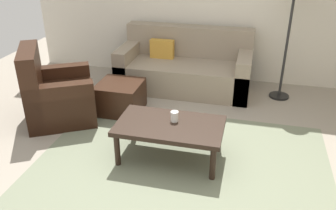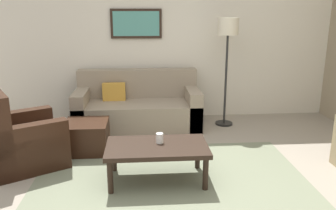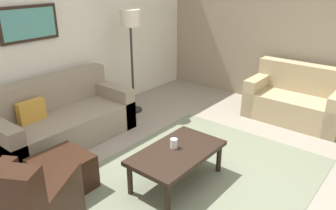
% 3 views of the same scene
% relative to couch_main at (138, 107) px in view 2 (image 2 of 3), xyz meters
% --- Properties ---
extents(ground_plane, '(8.00, 8.00, 0.00)m').
position_rel_couch_main_xyz_m(ground_plane, '(0.37, -2.09, -0.30)').
color(ground_plane, gray).
extents(rear_partition, '(6.00, 0.12, 2.80)m').
position_rel_couch_main_xyz_m(rear_partition, '(0.37, 0.51, 1.10)').
color(rear_partition, silver).
rests_on(rear_partition, ground_plane).
extents(area_rug, '(3.02, 2.34, 0.01)m').
position_rel_couch_main_xyz_m(area_rug, '(0.37, -2.09, -0.29)').
color(area_rug, slate).
rests_on(area_rug, ground_plane).
extents(couch_main, '(1.95, 0.92, 0.88)m').
position_rel_couch_main_xyz_m(couch_main, '(0.00, 0.00, 0.00)').
color(couch_main, gray).
rests_on(couch_main, ground_plane).
extents(armchair_leather, '(1.09, 1.09, 0.95)m').
position_rel_couch_main_xyz_m(armchair_leather, '(-1.39, -1.45, 0.01)').
color(armchair_leather, black).
rests_on(armchair_leather, ground_plane).
extents(ottoman, '(0.56, 0.56, 0.40)m').
position_rel_couch_main_xyz_m(ottoman, '(-0.67, -1.04, -0.10)').
color(ottoman, black).
rests_on(ottoman, ground_plane).
extents(coffee_table, '(1.10, 0.64, 0.41)m').
position_rel_couch_main_xyz_m(coffee_table, '(0.22, -1.94, 0.06)').
color(coffee_table, black).
rests_on(coffee_table, ground_plane).
extents(cup, '(0.08, 0.08, 0.11)m').
position_rel_couch_main_xyz_m(cup, '(0.26, -1.87, 0.17)').
color(cup, white).
rests_on(cup, coffee_table).
extents(lamp_standing, '(0.32, 0.32, 1.71)m').
position_rel_couch_main_xyz_m(lamp_standing, '(1.41, -0.08, 1.11)').
color(lamp_standing, black).
rests_on(lamp_standing, ground_plane).
extents(framed_artwork, '(0.84, 0.04, 0.48)m').
position_rel_couch_main_xyz_m(framed_artwork, '(0.00, 0.42, 1.31)').
color(framed_artwork, black).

